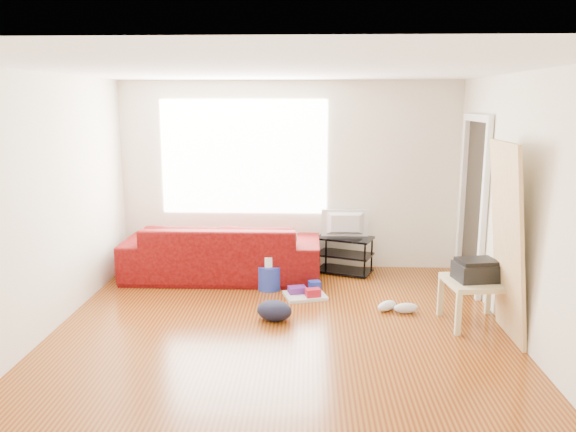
{
  "coord_description": "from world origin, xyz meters",
  "views": [
    {
      "loc": [
        0.27,
        -4.93,
        2.23
      ],
      "look_at": [
        0.06,
        0.6,
        1.09
      ],
      "focal_mm": 35.0,
      "sensor_mm": 36.0,
      "label": 1
    }
  ],
  "objects_px": {
    "cleaning_tray": "(306,293)",
    "backpack": "(274,320)",
    "bucket": "(270,289)",
    "side_table": "(475,287)",
    "tv_stand": "(345,254)",
    "sofa": "(223,277)"
  },
  "relations": [
    {
      "from": "cleaning_tray",
      "to": "backpack",
      "type": "distance_m",
      "value": 0.79
    },
    {
      "from": "bucket",
      "to": "side_table",
      "type": "bearing_deg",
      "value": -25.0
    },
    {
      "from": "tv_stand",
      "to": "cleaning_tray",
      "type": "relative_size",
      "value": 1.48
    },
    {
      "from": "sofa",
      "to": "backpack",
      "type": "bearing_deg",
      "value": 118.06
    },
    {
      "from": "sofa",
      "to": "tv_stand",
      "type": "height_order",
      "value": "tv_stand"
    },
    {
      "from": "side_table",
      "to": "cleaning_tray",
      "type": "bearing_deg",
      "value": 156.62
    },
    {
      "from": "sofa",
      "to": "side_table",
      "type": "relative_size",
      "value": 3.94
    },
    {
      "from": "bucket",
      "to": "cleaning_tray",
      "type": "relative_size",
      "value": 0.53
    },
    {
      "from": "side_table",
      "to": "backpack",
      "type": "distance_m",
      "value": 2.07
    },
    {
      "from": "sofa",
      "to": "bucket",
      "type": "xyz_separation_m",
      "value": [
        0.63,
        -0.43,
        0.0
      ]
    },
    {
      "from": "cleaning_tray",
      "to": "backpack",
      "type": "height_order",
      "value": "cleaning_tray"
    },
    {
      "from": "sofa",
      "to": "bucket",
      "type": "bearing_deg",
      "value": 146.04
    },
    {
      "from": "side_table",
      "to": "bucket",
      "type": "relative_size",
      "value": 2.18
    },
    {
      "from": "tv_stand",
      "to": "side_table",
      "type": "bearing_deg",
      "value": -33.35
    },
    {
      "from": "tv_stand",
      "to": "backpack",
      "type": "distance_m",
      "value": 1.89
    },
    {
      "from": "cleaning_tray",
      "to": "backpack",
      "type": "xyz_separation_m",
      "value": [
        -0.33,
        -0.72,
        -0.05
      ]
    },
    {
      "from": "bucket",
      "to": "cleaning_tray",
      "type": "xyz_separation_m",
      "value": [
        0.44,
        -0.26,
        0.05
      ]
    },
    {
      "from": "sofa",
      "to": "bucket",
      "type": "relative_size",
      "value": 8.62
    },
    {
      "from": "bucket",
      "to": "cleaning_tray",
      "type": "height_order",
      "value": "cleaning_tray"
    },
    {
      "from": "sofa",
      "to": "side_table",
      "type": "bearing_deg",
      "value": 152.83
    },
    {
      "from": "tv_stand",
      "to": "backpack",
      "type": "bearing_deg",
      "value": -94.94
    },
    {
      "from": "tv_stand",
      "to": "sofa",
      "type": "bearing_deg",
      "value": -149.03
    }
  ]
}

